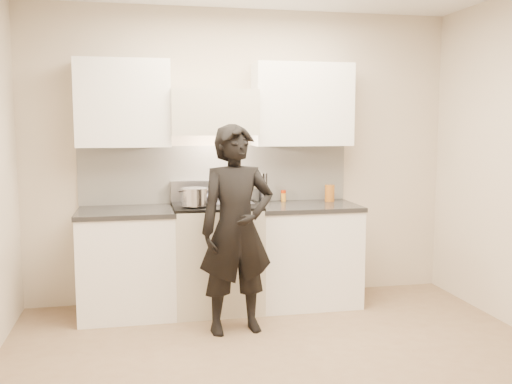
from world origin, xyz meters
TOP-DOWN VIEW (x-y plane):
  - ground_plane at (0.00, 0.00)m, footprint 4.00×4.00m
  - room_shell at (-0.06, 0.37)m, footprint 4.04×3.54m
  - stove at (-0.30, 1.42)m, footprint 0.76×0.65m
  - counter_right at (0.53, 1.43)m, footprint 0.92×0.67m
  - counter_left at (-1.08, 1.43)m, footprint 0.82×0.67m
  - wok at (-0.10, 1.57)m, footprint 0.33×0.40m
  - stock_pot at (-0.50, 1.28)m, footprint 0.30×0.30m
  - utensil_crock at (0.18, 1.63)m, footprint 0.10×0.10m
  - spice_jar at (0.37, 1.66)m, footprint 0.05×0.05m
  - oil_glass at (0.81, 1.57)m, footprint 0.09×0.09m
  - person at (-0.22, 0.82)m, footprint 0.65×0.47m

SIDE VIEW (x-z plane):
  - ground_plane at x=0.00m, z-range 0.00..0.00m
  - counter_right at x=0.53m, z-range 0.00..0.92m
  - counter_left at x=-1.08m, z-range 0.00..0.92m
  - stove at x=-0.30m, z-range 0.00..0.95m
  - person at x=-0.22m, z-range 0.00..1.65m
  - spice_jar at x=0.37m, z-range 0.92..1.03m
  - oil_glass at x=0.81m, z-range 0.92..1.08m
  - utensil_crock at x=0.18m, z-range 0.87..1.14m
  - stock_pot at x=-0.50m, z-range 0.96..1.11m
  - wok at x=-0.10m, z-range 0.92..1.18m
  - room_shell at x=-0.06m, z-range 0.25..2.95m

